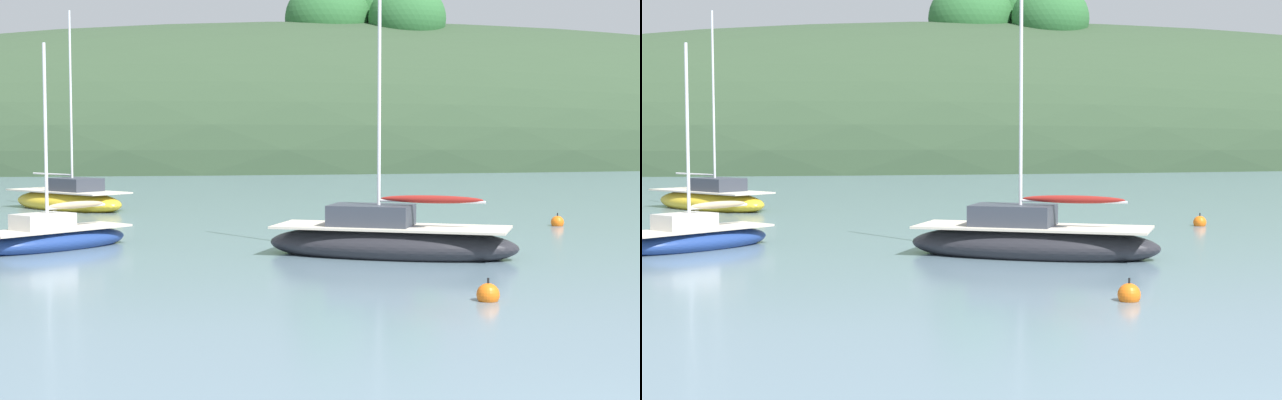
{
  "view_description": "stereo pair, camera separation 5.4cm",
  "coord_description": "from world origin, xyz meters",
  "views": [
    {
      "loc": [
        -6.87,
        -7.35,
        3.21
      ],
      "look_at": [
        0.0,
        20.0,
        1.2
      ],
      "focal_mm": 54.48,
      "sensor_mm": 36.0,
      "label": 1
    },
    {
      "loc": [
        -6.82,
        -7.36,
        3.21
      ],
      "look_at": [
        0.0,
        20.0,
        1.2
      ],
      "focal_mm": 54.48,
      "sensor_mm": 36.0,
      "label": 2
    }
  ],
  "objects": [
    {
      "name": "far_shoreline_hill",
      "position": [
        24.79,
        79.47,
        0.14
      ],
      "size": [
        150.0,
        36.0,
        29.91
      ],
      "color": "#2D422B",
      "rests_on": "ground"
    },
    {
      "name": "sailboat_cream_ketch",
      "position": [
        -7.51,
        19.89,
        0.31
      ],
      "size": [
        4.63,
        4.0,
        5.73
      ],
      "color": "navy",
      "rests_on": "ground"
    },
    {
      "name": "sailboat_orange_cutter",
      "position": [
        -7.22,
        33.7,
        0.39
      ],
      "size": [
        5.54,
        6.41,
        8.3
      ],
      "color": "gold",
      "rests_on": "ground"
    },
    {
      "name": "sailboat_yellow_far",
      "position": [
        0.88,
        16.19,
        0.4
      ],
      "size": [
        6.72,
        5.17,
        9.74
      ],
      "color": "#232328",
      "rests_on": "ground"
    },
    {
      "name": "mooring_buoy_inner",
      "position": [
        0.63,
        9.47,
        0.12
      ],
      "size": [
        0.44,
        0.44,
        0.54
      ],
      "color": "orange",
      "rests_on": "ground"
    },
    {
      "name": "mooring_buoy_outer",
      "position": [
        8.91,
        22.42,
        0.12
      ],
      "size": [
        0.44,
        0.44,
        0.54
      ],
      "color": "orange",
      "rests_on": "ground"
    }
  ]
}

